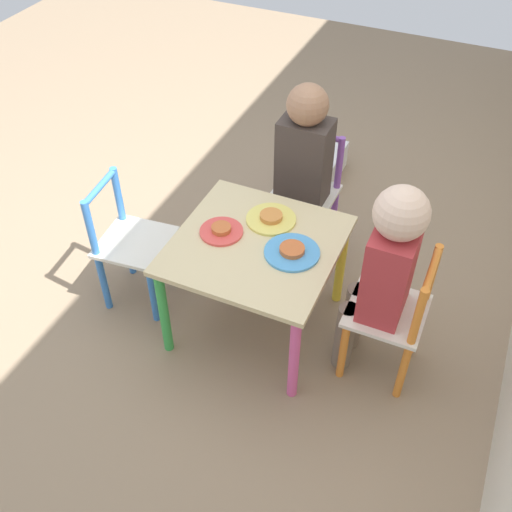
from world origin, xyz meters
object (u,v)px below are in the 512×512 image
Objects in this scene: chair_blue at (131,245)px; plate_left at (271,218)px; child_left at (303,163)px; plate_front at (221,231)px; storage_bin at (316,163)px; kids_table at (256,256)px; child_back at (385,267)px; plate_back at (292,252)px; chair_orange at (392,317)px; chair_purple at (306,197)px.

chair_blue is 0.56m from plate_left.
child_left is (-0.50, 0.51, 0.21)m from chair_blue.
plate_front is 0.52× the size of storage_bin.
kids_table is 0.15m from plate_left.
kids_table is at bearing -90.00° from chair_blue.
child_left reaches higher than storage_bin.
kids_table is at bearing -90.00° from child_left.
kids_table reaches higher than storage_bin.
plate_left is at bearing 7.93° from storage_bin.
plate_back is at bearing -89.97° from child_back.
plate_back is (0.45, 0.13, -0.05)m from child_left.
plate_left is at bearing -90.22° from child_left.
storage_bin is (-1.05, -0.58, -0.41)m from child_back.
child_left is at bearing -131.68° from chair_orange.
chair_purple is at bearing -135.30° from chair_orange.
child_left is at bearing -51.39° from chair_blue.
child_back is at bearing 73.44° from plate_left.
kids_table is at bearing 6.92° from storage_bin.
plate_back is (0.00, -0.32, -0.05)m from child_back.
child_back is 4.13× the size of plate_back.
chair_orange is at bearing -41.08° from child_left.
child_left is 5.15× the size of plate_front.
child_back is at bearing -44.67° from child_left.
child_back is 0.32m from plate_back.
chair_orange is 0.22m from child_back.
plate_front reaches higher than storage_bin.
child_left is (-0.45, 0.00, 0.12)m from kids_table.
chair_blue is 0.41m from plate_front.
child_left is at bearing 12.41° from storage_bin.
plate_back is at bearing -75.19° from chair_purple.
chair_orange is 1.24m from storage_bin.
plate_front is (0.51, -0.14, 0.16)m from chair_purple.
plate_front is (-0.00, -0.27, 0.00)m from plate_back.
chair_purple is 1.00× the size of chair_orange.
chair_orange reaches higher than kids_table.
child_left reaches higher than kids_table.
plate_front is (0.00, -0.64, 0.16)m from chair_orange.
plate_left is at bearing -104.78° from chair_orange.
plate_front is at bearing -90.02° from child_back.
chair_orange is 1.00× the size of chair_blue.
child_back reaches higher than chair_purple.
child_left is 0.63m from child_back.
chair_orange is at bearing 75.29° from plate_left.
storage_bin is (-0.91, -0.13, -0.36)m from plate_left.
plate_back is (0.00, 0.13, 0.07)m from kids_table.
plate_front is at bearing -90.00° from plate_back.
plate_left reaches higher than kids_table.
plate_back is (-0.05, 0.64, 0.16)m from chair_blue.
child_left reaches higher than chair_purple.
chair_purple is 0.59m from storage_bin.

